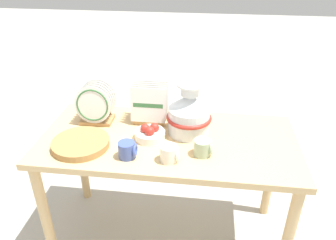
% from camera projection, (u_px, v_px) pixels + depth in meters
% --- Properties ---
extents(ground_plane, '(14.00, 14.00, 0.00)m').
position_uv_depth(ground_plane, '(168.00, 233.00, 2.12)').
color(ground_plane, '#B2ADA3').
extents(display_table, '(1.37, 0.65, 0.73)m').
position_uv_depth(display_table, '(168.00, 153.00, 1.80)').
color(display_table, tan).
rests_on(display_table, ground_plane).
extents(ceramic_vase, '(0.25, 0.25, 0.29)m').
position_uv_depth(ceramic_vase, '(189.00, 113.00, 1.75)').
color(ceramic_vase, silver).
rests_on(ceramic_vase, display_table).
extents(dish_rack_round_plates, '(0.21, 0.15, 0.24)m').
position_uv_depth(dish_rack_round_plates, '(96.00, 106.00, 1.86)').
color(dish_rack_round_plates, tan).
rests_on(dish_rack_round_plates, display_table).
extents(dish_rack_square_plates, '(0.20, 0.14, 0.22)m').
position_uv_depth(dish_rack_square_plates, '(150.00, 106.00, 1.88)').
color(dish_rack_square_plates, tan).
rests_on(dish_rack_square_plates, display_table).
extents(wicker_charger_stack, '(0.29, 0.29, 0.04)m').
position_uv_depth(wicker_charger_stack, '(81.00, 144.00, 1.68)').
color(wicker_charger_stack, '#AD7F47').
rests_on(wicker_charger_stack, display_table).
extents(mug_cream_glaze, '(0.09, 0.08, 0.08)m').
position_uv_depth(mug_cream_glaze, '(170.00, 154.00, 1.56)').
color(mug_cream_glaze, silver).
rests_on(mug_cream_glaze, display_table).
extents(mug_sage_glaze, '(0.09, 0.08, 0.08)m').
position_uv_depth(mug_sage_glaze, '(203.00, 148.00, 1.60)').
color(mug_sage_glaze, '#9EB28E').
rests_on(mug_sage_glaze, display_table).
extents(mug_cobalt_glaze, '(0.09, 0.08, 0.08)m').
position_uv_depth(mug_cobalt_glaze, '(128.00, 150.00, 1.58)').
color(mug_cobalt_glaze, '#42569E').
rests_on(mug_cobalt_glaze, display_table).
extents(fruit_bowl, '(0.16, 0.16, 0.08)m').
position_uv_depth(fruit_bowl, '(150.00, 133.00, 1.74)').
color(fruit_bowl, white).
rests_on(fruit_bowl, display_table).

